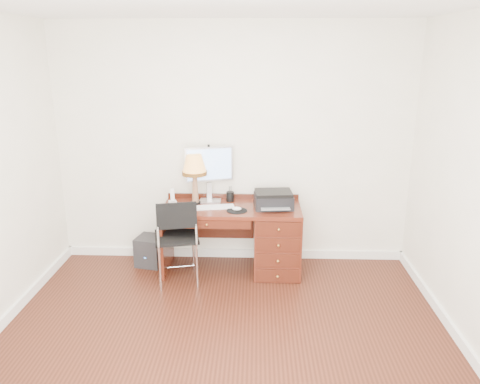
{
  "coord_description": "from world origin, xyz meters",
  "views": [
    {
      "loc": [
        0.27,
        -3.41,
        2.38
      ],
      "look_at": [
        0.1,
        1.2,
        0.98
      ],
      "focal_mm": 35.0,
      "sensor_mm": 36.0,
      "label": 1
    }
  ],
  "objects_px": {
    "desk": "(261,236)",
    "monitor": "(210,167)",
    "equipment_box": "(150,251)",
    "printer": "(273,199)",
    "phone": "(173,200)",
    "leg_lamp": "(195,168)",
    "chair": "(175,233)"
  },
  "relations": [
    {
      "from": "monitor",
      "to": "equipment_box",
      "type": "distance_m",
      "value": 1.2
    },
    {
      "from": "monitor",
      "to": "leg_lamp",
      "type": "height_order",
      "value": "monitor"
    },
    {
      "from": "phone",
      "to": "leg_lamp",
      "type": "bearing_deg",
      "value": -12.26
    },
    {
      "from": "leg_lamp",
      "to": "equipment_box",
      "type": "height_order",
      "value": "leg_lamp"
    },
    {
      "from": "printer",
      "to": "leg_lamp",
      "type": "bearing_deg",
      "value": 168.39
    },
    {
      "from": "desk",
      "to": "printer",
      "type": "bearing_deg",
      "value": -2.53
    },
    {
      "from": "chair",
      "to": "leg_lamp",
      "type": "bearing_deg",
      "value": 57.56
    },
    {
      "from": "desk",
      "to": "monitor",
      "type": "xyz_separation_m",
      "value": [
        -0.57,
        0.2,
        0.73
      ]
    },
    {
      "from": "monitor",
      "to": "chair",
      "type": "bearing_deg",
      "value": -136.49
    },
    {
      "from": "printer",
      "to": "equipment_box",
      "type": "bearing_deg",
      "value": 170.57
    },
    {
      "from": "chair",
      "to": "equipment_box",
      "type": "bearing_deg",
      "value": 117.12
    },
    {
      "from": "phone",
      "to": "chair",
      "type": "bearing_deg",
      "value": -96.38
    },
    {
      "from": "printer",
      "to": "phone",
      "type": "height_order",
      "value": "printer"
    },
    {
      "from": "desk",
      "to": "monitor",
      "type": "distance_m",
      "value": 0.95
    },
    {
      "from": "desk",
      "to": "equipment_box",
      "type": "xyz_separation_m",
      "value": [
        -1.27,
        0.1,
        -0.24
      ]
    },
    {
      "from": "equipment_box",
      "to": "phone",
      "type": "bearing_deg",
      "value": 5.72
    },
    {
      "from": "leg_lamp",
      "to": "printer",
      "type": "bearing_deg",
      "value": -6.35
    },
    {
      "from": "monitor",
      "to": "leg_lamp",
      "type": "relative_size",
      "value": 1.11
    },
    {
      "from": "desk",
      "to": "monitor",
      "type": "relative_size",
      "value": 2.42
    },
    {
      "from": "printer",
      "to": "phone",
      "type": "distance_m",
      "value": 1.11
    },
    {
      "from": "desk",
      "to": "chair",
      "type": "bearing_deg",
      "value": -158.12
    },
    {
      "from": "desk",
      "to": "equipment_box",
      "type": "bearing_deg",
      "value": 175.67
    },
    {
      "from": "desk",
      "to": "leg_lamp",
      "type": "xyz_separation_m",
      "value": [
        -0.73,
        0.09,
        0.75
      ]
    },
    {
      "from": "leg_lamp",
      "to": "equipment_box",
      "type": "distance_m",
      "value": 1.13
    },
    {
      "from": "printer",
      "to": "leg_lamp",
      "type": "relative_size",
      "value": 0.78
    },
    {
      "from": "monitor",
      "to": "printer",
      "type": "height_order",
      "value": "monitor"
    },
    {
      "from": "printer",
      "to": "chair",
      "type": "relative_size",
      "value": 0.46
    },
    {
      "from": "leg_lamp",
      "to": "phone",
      "type": "height_order",
      "value": "leg_lamp"
    },
    {
      "from": "phone",
      "to": "equipment_box",
      "type": "xyz_separation_m",
      "value": [
        -0.29,
        0.03,
        -0.63
      ]
    },
    {
      "from": "desk",
      "to": "monitor",
      "type": "bearing_deg",
      "value": 160.87
    },
    {
      "from": "desk",
      "to": "monitor",
      "type": "height_order",
      "value": "monitor"
    },
    {
      "from": "desk",
      "to": "equipment_box",
      "type": "distance_m",
      "value": 1.29
    }
  ]
}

